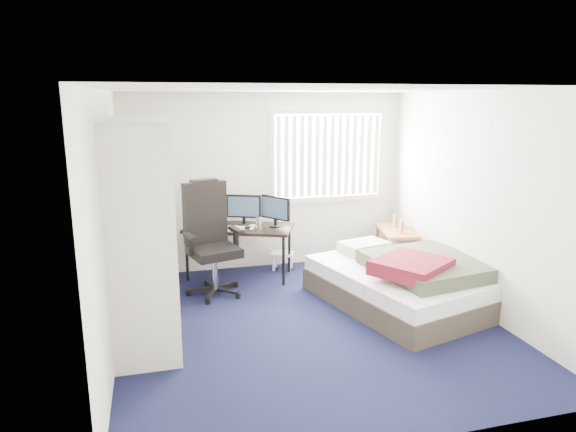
% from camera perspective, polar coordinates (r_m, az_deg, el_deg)
% --- Properties ---
extents(ground, '(4.20, 4.20, 0.00)m').
position_cam_1_polar(ground, '(5.77, 2.35, -11.83)').
color(ground, black).
rests_on(ground, ground).
extents(room_shell, '(4.20, 4.20, 4.20)m').
position_cam_1_polar(room_shell, '(5.31, 2.50, 3.11)').
color(room_shell, silver).
rests_on(room_shell, ground).
extents(window_assembly, '(1.72, 0.09, 1.32)m').
position_cam_1_polar(window_assembly, '(7.50, 4.46, 6.68)').
color(window_assembly, white).
rests_on(window_assembly, ground).
extents(closet, '(0.64, 1.84, 2.22)m').
position_cam_1_polar(closet, '(5.37, -15.69, 1.03)').
color(closet, beige).
rests_on(closet, ground).
extents(desk, '(1.58, 1.18, 1.17)m').
position_cam_1_polar(desk, '(7.04, -5.42, -0.84)').
color(desk, black).
rests_on(desk, ground).
extents(office_chair, '(0.83, 0.83, 1.43)m').
position_cam_1_polar(office_chair, '(6.54, -8.53, -3.79)').
color(office_chair, black).
rests_on(office_chair, ground).
extents(footstool, '(0.39, 0.36, 0.26)m').
position_cam_1_polar(footstool, '(7.40, -0.61, -4.49)').
color(footstool, white).
rests_on(footstool, ground).
extents(nightstand, '(0.58, 0.93, 0.77)m').
position_cam_1_polar(nightstand, '(7.49, 11.97, -1.96)').
color(nightstand, brown).
rests_on(nightstand, ground).
extents(bed, '(2.02, 2.38, 0.67)m').
position_cam_1_polar(bed, '(6.33, 12.86, -7.05)').
color(bed, '#393329').
rests_on(bed, ground).
extents(pine_box, '(0.45, 0.34, 0.33)m').
position_cam_1_polar(pine_box, '(5.14, -14.68, -13.48)').
color(pine_box, '#9D7E4E').
rests_on(pine_box, ground).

